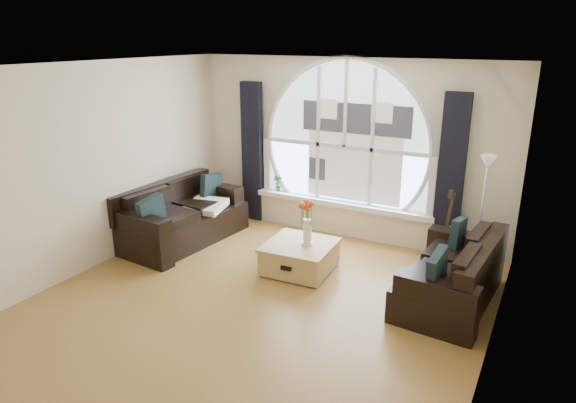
{
  "coord_description": "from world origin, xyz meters",
  "views": [
    {
      "loc": [
        2.83,
        -4.35,
        3.01
      ],
      "look_at": [
        0.0,
        0.9,
        1.05
      ],
      "focal_mm": 31.84,
      "sensor_mm": 36.0,
      "label": 1
    }
  ],
  "objects_px": {
    "floor_lamp": "(481,217)",
    "guitar": "(449,225)",
    "potted_plant": "(278,183)",
    "vase_flowers": "(308,216)",
    "sofa_right": "(451,270)",
    "coffee_chest": "(300,256)",
    "sofa_left": "(182,215)"
  },
  "relations": [
    {
      "from": "vase_flowers",
      "to": "floor_lamp",
      "type": "bearing_deg",
      "value": 26.06
    },
    {
      "from": "sofa_right",
      "to": "sofa_left",
      "type": "bearing_deg",
      "value": -175.03
    },
    {
      "from": "floor_lamp",
      "to": "potted_plant",
      "type": "bearing_deg",
      "value": 171.75
    },
    {
      "from": "coffee_chest",
      "to": "potted_plant",
      "type": "height_order",
      "value": "potted_plant"
    },
    {
      "from": "guitar",
      "to": "potted_plant",
      "type": "distance_m",
      "value": 2.82
    },
    {
      "from": "sofa_left",
      "to": "sofa_right",
      "type": "relative_size",
      "value": 1.14
    },
    {
      "from": "sofa_right",
      "to": "vase_flowers",
      "type": "bearing_deg",
      "value": -172.63
    },
    {
      "from": "coffee_chest",
      "to": "vase_flowers",
      "type": "height_order",
      "value": "vase_flowers"
    },
    {
      "from": "sofa_right",
      "to": "guitar",
      "type": "height_order",
      "value": "guitar"
    },
    {
      "from": "potted_plant",
      "to": "vase_flowers",
      "type": "bearing_deg",
      "value": -48.95
    },
    {
      "from": "floor_lamp",
      "to": "sofa_right",
      "type": "bearing_deg",
      "value": -100.18
    },
    {
      "from": "sofa_right",
      "to": "vase_flowers",
      "type": "xyz_separation_m",
      "value": [
        -1.82,
        -0.08,
        0.38
      ]
    },
    {
      "from": "sofa_right",
      "to": "potted_plant",
      "type": "bearing_deg",
      "value": 161.04
    },
    {
      "from": "potted_plant",
      "to": "guitar",
      "type": "bearing_deg",
      "value": -4.34
    },
    {
      "from": "coffee_chest",
      "to": "floor_lamp",
      "type": "xyz_separation_m",
      "value": [
        2.08,
        0.99,
        0.59
      ]
    },
    {
      "from": "floor_lamp",
      "to": "coffee_chest",
      "type": "bearing_deg",
      "value": -154.46
    },
    {
      "from": "vase_flowers",
      "to": "sofa_right",
      "type": "bearing_deg",
      "value": 2.48
    },
    {
      "from": "sofa_right",
      "to": "potted_plant",
      "type": "xyz_separation_m",
      "value": [
        -3.08,
        1.36,
        0.29
      ]
    },
    {
      "from": "floor_lamp",
      "to": "guitar",
      "type": "height_order",
      "value": "floor_lamp"
    },
    {
      "from": "sofa_right",
      "to": "guitar",
      "type": "bearing_deg",
      "value": 107.96
    },
    {
      "from": "coffee_chest",
      "to": "guitar",
      "type": "relative_size",
      "value": 0.82
    },
    {
      "from": "guitar",
      "to": "potted_plant",
      "type": "height_order",
      "value": "guitar"
    },
    {
      "from": "potted_plant",
      "to": "coffee_chest",
      "type": "bearing_deg",
      "value": -51.63
    },
    {
      "from": "sofa_left",
      "to": "sofa_right",
      "type": "xyz_separation_m",
      "value": [
        3.97,
        0.01,
        0.0
      ]
    },
    {
      "from": "sofa_right",
      "to": "floor_lamp",
      "type": "relative_size",
      "value": 1.09
    },
    {
      "from": "coffee_chest",
      "to": "floor_lamp",
      "type": "bearing_deg",
      "value": 22.5
    },
    {
      "from": "sofa_left",
      "to": "coffee_chest",
      "type": "relative_size",
      "value": 2.26
    },
    {
      "from": "sofa_right",
      "to": "coffee_chest",
      "type": "distance_m",
      "value": 1.93
    },
    {
      "from": "vase_flowers",
      "to": "potted_plant",
      "type": "bearing_deg",
      "value": 131.05
    },
    {
      "from": "potted_plant",
      "to": "floor_lamp",
      "type": "bearing_deg",
      "value": -8.25
    },
    {
      "from": "floor_lamp",
      "to": "potted_plant",
      "type": "height_order",
      "value": "floor_lamp"
    },
    {
      "from": "sofa_left",
      "to": "coffee_chest",
      "type": "bearing_deg",
      "value": 2.6
    }
  ]
}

